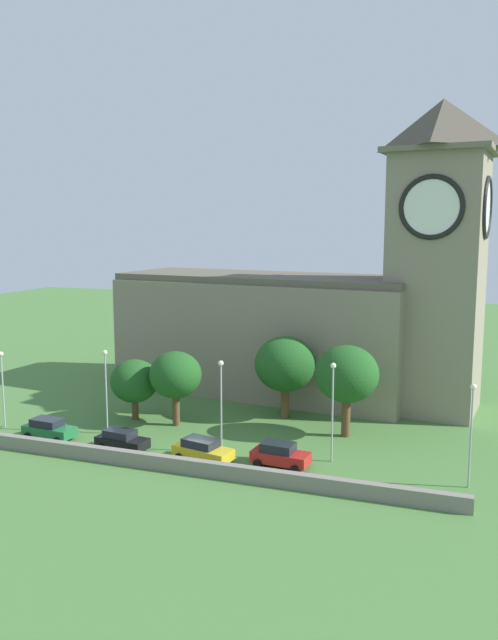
{
  "coord_description": "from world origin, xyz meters",
  "views": [
    {
      "loc": [
        20.07,
        -44.02,
        18.19
      ],
      "look_at": [
        1.3,
        8.71,
        9.9
      ],
      "focal_mm": 35.94,
      "sensor_mm": 36.0,
      "label": 1
    }
  ],
  "objects_px": {
    "tree_riverside_west": "(347,374)",
    "streetlamp_east_end": "(472,419)",
    "car_green": "(49,429)",
    "streetlamp_central": "(221,392)",
    "tree_riverside_east": "(176,375)",
    "church": "(313,312)",
    "tree_by_tower": "(285,364)",
    "car_black": "(122,440)",
    "streetlamp_west_mid": "(106,379)",
    "tree_churchyard": "(135,381)",
    "streetlamp_west_end": "(2,377)",
    "streetlamp_east_mid": "(333,397)",
    "car_yellow": "(202,450)",
    "car_red": "(280,455)"
  },
  "relations": [
    {
      "from": "streetlamp_west_mid",
      "to": "tree_riverside_west",
      "type": "bearing_deg",
      "value": 17.59
    },
    {
      "from": "tree_riverside_west",
      "to": "streetlamp_east_end",
      "type": "bearing_deg",
      "value": -38.17
    },
    {
      "from": "streetlamp_central",
      "to": "tree_by_tower",
      "type": "bearing_deg",
      "value": 78.76
    },
    {
      "from": "car_red",
      "to": "streetlamp_west_end",
      "type": "bearing_deg",
      "value": 178.02
    },
    {
      "from": "car_black",
      "to": "tree_riverside_east",
      "type": "xyz_separation_m",
      "value": [
        1.28,
        7.44,
        3.85
      ]
    },
    {
      "from": "car_green",
      "to": "streetlamp_central",
      "type": "height_order",
      "value": "streetlamp_central"
    },
    {
      "from": "car_green",
      "to": "streetlamp_west_mid",
      "type": "height_order",
      "value": "streetlamp_west_mid"
    },
    {
      "from": "tree_churchyard",
      "to": "tree_riverside_east",
      "type": "xyz_separation_m",
      "value": [
        4.5,
        -0.43,
        1.03
      ]
    },
    {
      "from": "streetlamp_east_end",
      "to": "car_yellow",
      "type": "bearing_deg",
      "value": -175.27
    },
    {
      "from": "tree_riverside_west",
      "to": "car_green",
      "type": "bearing_deg",
      "value": -158.77
    },
    {
      "from": "tree_churchyard",
      "to": "tree_by_tower",
      "type": "bearing_deg",
      "value": 21.36
    },
    {
      "from": "streetlamp_east_end",
      "to": "streetlamp_west_end",
      "type": "bearing_deg",
      "value": 179.63
    },
    {
      "from": "car_green",
      "to": "tree_churchyard",
      "type": "bearing_deg",
      "value": 61.35
    },
    {
      "from": "car_red",
      "to": "streetlamp_east_mid",
      "type": "relative_size",
      "value": 0.58
    },
    {
      "from": "tree_by_tower",
      "to": "streetlamp_east_end",
      "type": "bearing_deg",
      "value": -34.46
    },
    {
      "from": "tree_churchyard",
      "to": "tree_riverside_west",
      "type": "relative_size",
      "value": 0.72
    },
    {
      "from": "car_yellow",
      "to": "streetlamp_west_end",
      "type": "xyz_separation_m",
      "value": [
        -20.48,
        1.88,
        3.75
      ]
    },
    {
      "from": "streetlamp_east_mid",
      "to": "tree_riverside_east",
      "type": "xyz_separation_m",
      "value": [
        -15.4,
        4.19,
        -0.44
      ]
    },
    {
      "from": "streetlamp_central",
      "to": "streetlamp_east_end",
      "type": "distance_m",
      "value": 18.95
    },
    {
      "from": "tree_riverside_east",
      "to": "tree_by_tower",
      "type": "height_order",
      "value": "tree_by_tower"
    },
    {
      "from": "car_yellow",
      "to": "tree_by_tower",
      "type": "distance_m",
      "value": 14.1
    },
    {
      "from": "church",
      "to": "tree_by_tower",
      "type": "height_order",
      "value": "church"
    },
    {
      "from": "car_red",
      "to": "streetlamp_east_end",
      "type": "height_order",
      "value": "streetlamp_east_end"
    },
    {
      "from": "tree_by_tower",
      "to": "car_yellow",
      "type": "bearing_deg",
      "value": -102.07
    },
    {
      "from": "car_black",
      "to": "streetlamp_west_mid",
      "type": "bearing_deg",
      "value": 136.1
    },
    {
      "from": "car_red",
      "to": "streetlamp_west_end",
      "type": "height_order",
      "value": "streetlamp_west_end"
    },
    {
      "from": "church",
      "to": "tree_riverside_east",
      "type": "height_order",
      "value": "church"
    },
    {
      "from": "streetlamp_west_end",
      "to": "streetlamp_east_mid",
      "type": "xyz_separation_m",
      "value": [
        29.95,
        1.46,
        0.48
      ]
    },
    {
      "from": "streetlamp_central",
      "to": "tree_riverside_east",
      "type": "relative_size",
      "value": 1.1
    },
    {
      "from": "streetlamp_central",
      "to": "tree_churchyard",
      "type": "bearing_deg",
      "value": 153.0
    },
    {
      "from": "car_black",
      "to": "streetlamp_west_end",
      "type": "height_order",
      "value": "streetlamp_west_end"
    },
    {
      "from": "car_black",
      "to": "car_yellow",
      "type": "height_order",
      "value": "car_yellow"
    },
    {
      "from": "tree_riverside_east",
      "to": "tree_churchyard",
      "type": "bearing_deg",
      "value": 174.48
    },
    {
      "from": "streetlamp_east_mid",
      "to": "tree_riverside_east",
      "type": "height_order",
      "value": "streetlamp_east_mid"
    },
    {
      "from": "tree_churchyard",
      "to": "church",
      "type": "bearing_deg",
      "value": 45.49
    },
    {
      "from": "streetlamp_central",
      "to": "tree_riverside_east",
      "type": "distance_m",
      "value": 8.41
    },
    {
      "from": "car_black",
      "to": "streetlamp_central",
      "type": "height_order",
      "value": "streetlamp_central"
    },
    {
      "from": "streetlamp_west_mid",
      "to": "streetlamp_central",
      "type": "xyz_separation_m",
      "value": [
        11.28,
        -1.06,
        0.06
      ]
    },
    {
      "from": "streetlamp_west_mid",
      "to": "streetlamp_east_end",
      "type": "bearing_deg",
      "value": -3.3
    },
    {
      "from": "car_red",
      "to": "streetlamp_west_end",
      "type": "xyz_separation_m",
      "value": [
        -26.48,
        0.92,
        3.73
      ]
    },
    {
      "from": "streetlamp_east_mid",
      "to": "tree_by_tower",
      "type": "bearing_deg",
      "value": 124.22
    },
    {
      "from": "church",
      "to": "car_yellow",
      "type": "distance_m",
      "value": 23.61
    },
    {
      "from": "car_red",
      "to": "streetlamp_central",
      "type": "distance_m",
      "value": 6.85
    },
    {
      "from": "car_black",
      "to": "streetlamp_west_mid",
      "type": "height_order",
      "value": "streetlamp_west_mid"
    },
    {
      "from": "car_green",
      "to": "streetlamp_central",
      "type": "bearing_deg",
      "value": 7.13
    },
    {
      "from": "car_green",
      "to": "streetlamp_central",
      "type": "distance_m",
      "value": 15.88
    },
    {
      "from": "car_black",
      "to": "tree_riverside_west",
      "type": "relative_size",
      "value": 0.57
    },
    {
      "from": "car_black",
      "to": "tree_churchyard",
      "type": "xyz_separation_m",
      "value": [
        -3.22,
        7.88,
        2.82
      ]
    },
    {
      "from": "car_green",
      "to": "car_black",
      "type": "bearing_deg",
      "value": -2.5
    },
    {
      "from": "tree_riverside_west",
      "to": "streetlamp_central",
      "type": "bearing_deg",
      "value": -139.61
    }
  ]
}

